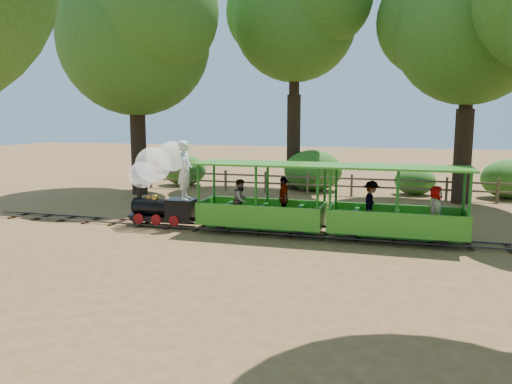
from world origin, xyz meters
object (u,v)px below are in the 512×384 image
(fence, at_px, (329,183))
(carriage_front, at_px, (262,206))
(locomotive, at_px, (161,177))
(carriage_rear, at_px, (396,212))

(fence, bearing_deg, carriage_front, -96.64)
(carriage_front, xyz_separation_m, fence, (0.93, 8.02, -0.28))
(locomotive, relative_size, carriage_front, 0.72)
(carriage_rear, bearing_deg, locomotive, 179.89)
(carriage_rear, height_order, fence, carriage_rear)
(fence, bearing_deg, locomotive, -118.75)
(locomotive, distance_m, carriage_rear, 7.42)
(fence, bearing_deg, carriage_rear, -69.17)
(locomotive, bearing_deg, carriage_front, -1.32)
(locomotive, distance_m, fence, 9.12)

